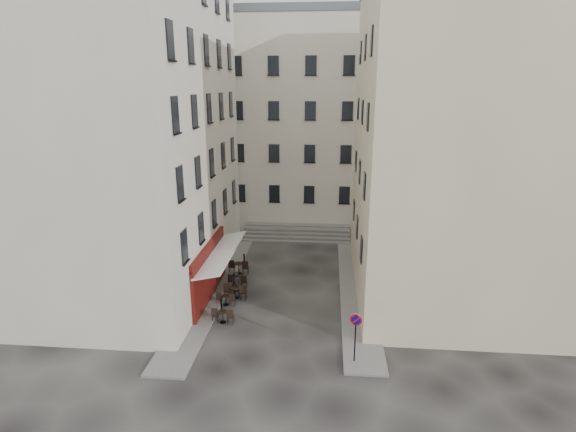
# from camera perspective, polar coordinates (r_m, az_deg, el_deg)

# --- Properties ---
(ground) EXTENTS (90.00, 90.00, 0.00)m
(ground) POSITION_cam_1_polar(r_m,az_deg,el_deg) (26.71, -0.96, -11.65)
(ground) COLOR black
(ground) RESTS_ON ground
(sidewalk_left) EXTENTS (2.00, 22.00, 0.12)m
(sidewalk_left) POSITION_cam_1_polar(r_m,az_deg,el_deg) (30.97, -8.55, -7.61)
(sidewalk_left) COLOR slate
(sidewalk_left) RESTS_ON ground
(sidewalk_right) EXTENTS (2.00, 18.00, 0.12)m
(sidewalk_right) POSITION_cam_1_polar(r_m,az_deg,el_deg) (29.31, 8.57, -9.05)
(sidewalk_right) COLOR slate
(sidewalk_right) RESTS_ON ground
(building_left) EXTENTS (12.20, 16.20, 20.60)m
(building_left) POSITION_cam_1_polar(r_m,az_deg,el_deg) (29.58, -21.46, 10.92)
(building_left) COLOR beige
(building_left) RESTS_ON ground
(building_right) EXTENTS (12.20, 14.20, 18.60)m
(building_right) POSITION_cam_1_polar(r_m,az_deg,el_deg) (28.28, 21.69, 8.65)
(building_right) COLOR #C0B68F
(building_right) RESTS_ON ground
(building_back) EXTENTS (18.20, 10.20, 18.60)m
(building_back) POSITION_cam_1_polar(r_m,az_deg,el_deg) (42.72, 0.38, 12.01)
(building_back) COLOR beige
(building_back) RESTS_ON ground
(cafe_storefront) EXTENTS (1.74, 7.30, 3.50)m
(cafe_storefront) POSITION_cam_1_polar(r_m,az_deg,el_deg) (27.54, -9.78, -6.68)
(cafe_storefront) COLOR #480C0A
(cafe_storefront) RESTS_ON ground
(stone_steps) EXTENTS (9.00, 3.15, 0.80)m
(stone_steps) POSITION_cam_1_polar(r_m,az_deg,el_deg) (38.10, 1.04, -2.24)
(stone_steps) COLOR slate
(stone_steps) RESTS_ON ground
(bollard_near) EXTENTS (0.12, 0.12, 0.98)m
(bollard_near) POSITION_cam_1_polar(r_m,az_deg,el_deg) (26.11, -8.46, -11.23)
(bollard_near) COLOR black
(bollard_near) RESTS_ON ground
(bollard_mid) EXTENTS (0.12, 0.12, 0.98)m
(bollard_mid) POSITION_cam_1_polar(r_m,az_deg,el_deg) (29.18, -6.86, -8.09)
(bollard_mid) COLOR black
(bollard_mid) RESTS_ON ground
(bollard_far) EXTENTS (0.12, 0.12, 0.98)m
(bollard_far) POSITION_cam_1_polar(r_m,az_deg,el_deg) (32.33, -5.59, -5.55)
(bollard_far) COLOR black
(bollard_far) RESTS_ON ground
(no_parking_sign) EXTENTS (0.56, 0.21, 2.56)m
(no_parking_sign) POSITION_cam_1_polar(r_m,az_deg,el_deg) (21.38, 8.58, -13.97)
(no_parking_sign) COLOR black
(no_parking_sign) RESTS_ON ground
(bistro_table_a) EXTENTS (1.23, 0.58, 0.87)m
(bistro_table_a) POSITION_cam_1_polar(r_m,az_deg,el_deg) (25.30, -8.25, -12.40)
(bistro_table_a) COLOR black
(bistro_table_a) RESTS_ON ground
(bistro_table_b) EXTENTS (1.15, 0.54, 0.81)m
(bistro_table_b) POSITION_cam_1_polar(r_m,az_deg,el_deg) (27.10, -7.87, -10.39)
(bistro_table_b) COLOR black
(bistro_table_b) RESTS_ON ground
(bistro_table_c) EXTENTS (1.39, 0.65, 0.98)m
(bistro_table_c) POSITION_cam_1_polar(r_m,az_deg,el_deg) (27.74, -6.70, -9.49)
(bistro_table_c) COLOR black
(bistro_table_c) RESTS_ON ground
(bistro_table_d) EXTENTS (1.23, 0.58, 0.86)m
(bistro_table_d) POSITION_cam_1_polar(r_m,az_deg,el_deg) (29.21, -6.40, -8.23)
(bistro_table_d) COLOR black
(bistro_table_d) RESTS_ON ground
(bistro_table_e) EXTENTS (1.39, 0.65, 0.98)m
(bistro_table_e) POSITION_cam_1_polar(r_m,az_deg,el_deg) (31.19, -6.26, -6.46)
(bistro_table_e) COLOR black
(bistro_table_e) RESTS_ON ground
(pedestrian) EXTENTS (0.63, 0.44, 1.64)m
(pedestrian) POSITION_cam_1_polar(r_m,az_deg,el_deg) (27.91, -6.58, -8.59)
(pedestrian) COLOR #222228
(pedestrian) RESTS_ON ground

